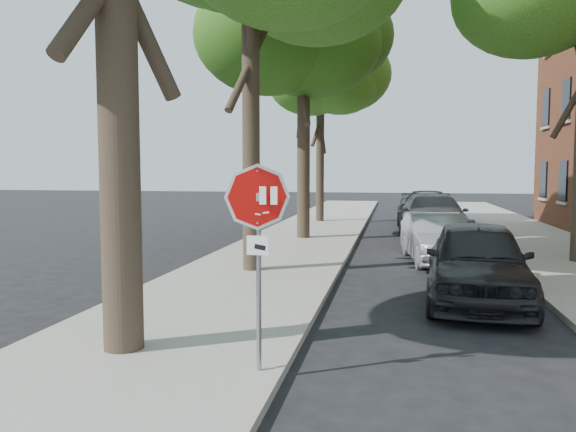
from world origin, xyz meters
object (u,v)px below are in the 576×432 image
car_c (433,217)px  car_d (427,208)px  car_a (477,261)px  car_b (436,238)px  tree_far (320,77)px  stop_sign (258,227)px  tree_mid_b (304,24)px

car_c → car_d: car_c is taller
car_a → car_b: car_a is taller
car_c → tree_far: bearing=127.6°
stop_sign → tree_mid_b: 15.48m
tree_mid_b → car_a: size_ratio=2.14×
car_a → car_d: size_ratio=0.82×
car_a → car_d: (-0.07, 16.46, -0.00)m
stop_sign → car_d: stop_sign is taller
tree_far → car_b: 13.96m
tree_far → car_a: (5.32, -16.21, -6.39)m
car_d → stop_sign: bearing=-96.4°
car_b → car_c: (0.26, 5.40, 0.16)m
car_a → tree_mid_b: bearing=122.8°
car_a → car_d: car_a is taller
car_c → stop_sign: bearing=-104.6°
stop_sign → car_a: 6.03m
tree_mid_b → tree_far: bearing=92.4°
car_b → car_d: bearing=81.4°
stop_sign → car_c: bearing=78.5°
car_b → tree_far: bearing=106.5°
car_d → car_a: bearing=-87.6°
tree_far → car_b: bearing=-66.8°
tree_mid_b → car_a: tree_mid_b is taller
stop_sign → tree_far: size_ratio=0.28×
car_b → car_c: size_ratio=0.72×
car_b → tree_mid_b: bearing=129.5°
car_a → car_c: 10.25m
tree_mid_b → tree_far: size_ratio=1.11×
tree_mid_b → car_b: tree_mid_b is taller
tree_mid_b → stop_sign: bearing=-83.1°
tree_far → car_c: 10.11m
tree_far → car_d: (5.25, 0.25, -6.39)m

